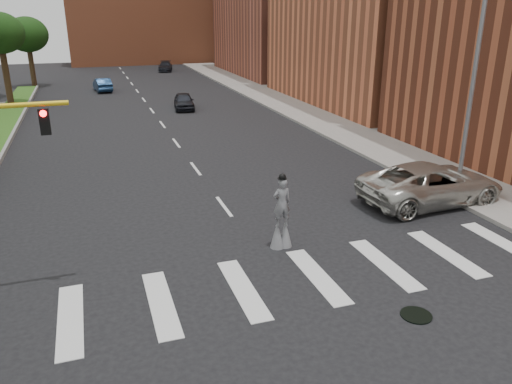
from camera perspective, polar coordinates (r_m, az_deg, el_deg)
The scene contains 12 objects.
ground_plane at distance 15.59m, azimuth 4.24°, elevation -12.01°, with size 160.00×160.00×0.00m, color black.
median_curb at distance 33.53m, azimuth -26.99°, elevation 3.81°, with size 0.20×60.00×0.28m, color gray.
sidewalk_right at distance 41.97m, azimuth 6.86°, elevation 8.67°, with size 5.00×90.00×0.18m, color gray.
manhole at distance 15.46m, azimuth 17.83°, elevation -13.25°, with size 0.90×0.90×0.04m, color black.
building_backdrop at distance 90.83m, azimuth -12.31°, elevation 20.08°, with size 26.00×14.00×18.00m, color #C8663F.
streetlight at distance 24.54m, azimuth 23.27°, elevation 10.57°, with size 2.05×0.20×9.00m.
stilt_performer at distance 18.19m, azimuth 2.93°, elevation -3.00°, with size 0.84×0.53×2.86m.
suv_crossing at distance 23.81m, azimuth 19.39°, elevation 0.92°, with size 3.07×6.66×1.85m, color #BBB9B1.
car_near at distance 45.32m, azimuth -8.24°, elevation 10.24°, with size 1.67×4.16×1.42m, color black.
car_mid at distance 57.62m, azimuth -17.14°, elevation 11.64°, with size 1.50×4.29×1.41m, color navy.
car_far at distance 75.28m, azimuth -10.32°, elevation 13.94°, with size 1.88×4.63×1.34m, color black.
tree_7 at distance 63.47m, azimuth -24.69°, elevation 15.99°, with size 4.53×4.53×7.68m.
Camera 1 is at (-5.29, -12.12, 8.26)m, focal length 35.00 mm.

